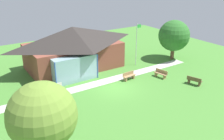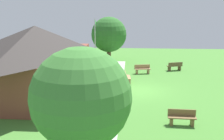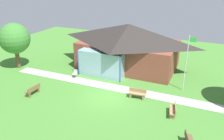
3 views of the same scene
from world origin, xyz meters
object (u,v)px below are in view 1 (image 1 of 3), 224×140
object	(u,v)px
bench_mid_right	(161,74)
tree_lawn_corner	(42,116)
flagpole	(137,42)
pavilion	(73,47)
bench_lawn_far_right	(194,81)
bench_mid_left	(66,113)
patio_chair_west	(60,87)
bench_rear_near_path	(129,76)
tree_east_hedge	(174,36)

from	to	relation	value
bench_mid_right	tree_lawn_corner	size ratio (longest dim) A/B	0.27
flagpole	bench_mid_right	size ratio (longest dim) A/B	3.31
pavilion	bench_lawn_far_right	xyz separation A→B (m)	(8.23, -11.00, -2.15)
bench_mid_left	bench_mid_right	bearing A→B (deg)	-79.42
pavilion	patio_chair_west	distance (m)	6.61
bench_mid_left	bench_rear_near_path	bearing A→B (deg)	-67.77
flagpole	bench_rear_near_path	distance (m)	5.21
bench_mid_left	tree_east_hedge	world-z (taller)	tree_east_hedge
tree_east_hedge	tree_lawn_corner	bearing A→B (deg)	-153.18
pavilion	bench_lawn_far_right	bearing A→B (deg)	-53.22
flagpole	bench_lawn_far_right	bearing A→B (deg)	-79.24
pavilion	tree_lawn_corner	xyz separation A→B (m)	(-8.39, -14.48, 1.27)
bench_mid_left	tree_lawn_corner	size ratio (longest dim) A/B	0.27
flagpole	patio_chair_west	distance (m)	10.97
patio_chair_west	pavilion	bearing A→B (deg)	-128.04
pavilion	flagpole	xyz separation A→B (m)	(6.76, -3.27, 0.30)
bench_mid_right	bench_rear_near_path	bearing A→B (deg)	56.09
bench_mid_left	patio_chair_west	size ratio (longest dim) A/B	1.76
bench_mid_right	patio_chair_west	size ratio (longest dim) A/B	1.81
bench_mid_right	bench_rear_near_path	distance (m)	3.56
pavilion	tree_lawn_corner	world-z (taller)	tree_lawn_corner
bench_lawn_far_right	tree_lawn_corner	bearing A→B (deg)	-96.95
tree_lawn_corner	patio_chair_west	bearing A→B (deg)	64.24
tree_east_hedge	bench_lawn_far_right	bearing A→B (deg)	-119.46
bench_lawn_far_right	tree_lawn_corner	distance (m)	17.32
tree_lawn_corner	bench_mid_right	bearing A→B (deg)	24.06
tree_east_hedge	tree_lawn_corner	world-z (taller)	tree_lawn_corner
bench_mid_right	tree_east_hedge	world-z (taller)	tree_east_hedge
patio_chair_west	tree_lawn_corner	distance (m)	11.10
bench_mid_left	tree_east_hedge	distance (m)	18.37
bench_lawn_far_right	tree_east_hedge	world-z (taller)	tree_east_hedge
bench_mid_left	patio_chair_west	world-z (taller)	patio_chair_west
bench_mid_left	bench_lawn_far_right	world-z (taller)	same
bench_rear_near_path	patio_chair_west	bearing A→B (deg)	-16.33
pavilion	tree_east_hedge	size ratio (longest dim) A/B	2.24
flagpole	pavilion	bearing A→B (deg)	154.16
pavilion	bench_rear_near_path	size ratio (longest dim) A/B	7.47
bench_rear_near_path	tree_east_hedge	size ratio (longest dim) A/B	0.30
patio_chair_west	tree_east_hedge	size ratio (longest dim) A/B	0.17
bench_mid_left	tree_east_hedge	xyz separation A→B (m)	(17.34, 5.41, 2.72)
bench_lawn_far_right	patio_chair_west	xyz separation A→B (m)	(-12.03, 6.03, 0.01)
bench_rear_near_path	patio_chair_west	distance (m)	7.31
flagpole	bench_mid_right	bearing A→B (deg)	-91.32
flagpole	bench_mid_right	xyz separation A→B (m)	(-0.10, -4.49, -2.45)
flagpole	bench_mid_left	size ratio (longest dim) A/B	3.40
bench_mid_left	tree_east_hedge	size ratio (longest dim) A/B	0.30
tree_lawn_corner	bench_mid_left	bearing A→B (deg)	57.40
bench_mid_left	tree_lawn_corner	world-z (taller)	tree_lawn_corner
bench_mid_right	bench_lawn_far_right	size ratio (longest dim) A/B	1.00
bench_rear_near_path	tree_lawn_corner	bearing A→B (deg)	29.36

